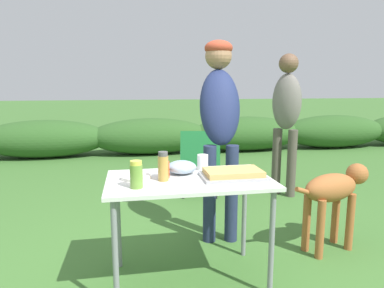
{
  "coord_description": "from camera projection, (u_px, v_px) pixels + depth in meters",
  "views": [
    {
      "loc": [
        -0.38,
        -2.2,
        1.36
      ],
      "look_at": [
        0.11,
        0.48,
        0.89
      ],
      "focal_mm": 32.0,
      "sensor_mm": 36.0,
      "label": 1
    }
  ],
  "objects": [
    {
      "name": "ground_plane",
      "position": [
        189.0,
        279.0,
        2.43
      ],
      "size": [
        60.0,
        60.0,
        0.0
      ],
      "primitive_type": "plane",
      "color": "#3D6B2D"
    },
    {
      "name": "shrub_hedge",
      "position": [
        150.0,
        136.0,
        6.81
      ],
      "size": [
        14.4,
        0.9,
        0.71
      ],
      "color": "#2D5623",
      "rests_on": "ground"
    },
    {
      "name": "folding_table",
      "position": [
        189.0,
        189.0,
        2.32
      ],
      "size": [
        1.1,
        0.64,
        0.74
      ],
      "color": "silver",
      "rests_on": "ground"
    },
    {
      "name": "food_tray",
      "position": [
        233.0,
        174.0,
        2.32
      ],
      "size": [
        0.43,
        0.27,
        0.06
      ],
      "color": "#9E9EA3",
      "rests_on": "folding_table"
    },
    {
      "name": "plate_stack",
      "position": [
        136.0,
        177.0,
        2.3
      ],
      "size": [
        0.2,
        0.2,
        0.02
      ],
      "primitive_type": "cylinder",
      "color": "white",
      "rests_on": "folding_table"
    },
    {
      "name": "mixing_bowl",
      "position": [
        182.0,
        167.0,
        2.42
      ],
      "size": [
        0.21,
        0.21,
        0.09
      ],
      "primitive_type": "ellipsoid",
      "color": "#99B2CC",
      "rests_on": "folding_table"
    },
    {
      "name": "paper_cup_stack",
      "position": [
        203.0,
        162.0,
        2.52
      ],
      "size": [
        0.08,
        0.08,
        0.11
      ],
      "primitive_type": "cylinder",
      "color": "white",
      "rests_on": "folding_table"
    },
    {
      "name": "hot_sauce_bottle",
      "position": [
        165.0,
        168.0,
        2.31
      ],
      "size": [
        0.06,
        0.06,
        0.15
      ],
      "color": "#CC4214",
      "rests_on": "folding_table"
    },
    {
      "name": "relish_jar",
      "position": [
        136.0,
        175.0,
        2.08
      ],
      "size": [
        0.08,
        0.08,
        0.17
      ],
      "color": "olive",
      "rests_on": "folding_table"
    },
    {
      "name": "spice_jar",
      "position": [
        163.0,
        167.0,
        2.23
      ],
      "size": [
        0.07,
        0.07,
        0.19
      ],
      "color": "#B2893D",
      "rests_on": "folding_table"
    },
    {
      "name": "standing_person_in_navy_coat",
      "position": [
        220.0,
        113.0,
        2.98
      ],
      "size": [
        0.41,
        0.53,
        1.75
      ],
      "rotation": [
        0.0,
        0.0,
        -0.13
      ],
      "color": "#232D4C",
      "rests_on": "ground"
    },
    {
      "name": "standing_person_in_gray_fleece",
      "position": [
        286.0,
        111.0,
        4.12
      ],
      "size": [
        0.43,
        0.43,
        1.73
      ],
      "rotation": [
        0.0,
        0.0,
        -0.81
      ],
      "color": "#4C473D",
      "rests_on": "ground"
    },
    {
      "name": "dog",
      "position": [
        335.0,
        192.0,
        2.8
      ],
      "size": [
        0.8,
        0.36,
        0.71
      ],
      "rotation": [
        0.0,
        0.0,
        -1.29
      ],
      "color": "#9E5B2D",
      "rests_on": "ground"
    },
    {
      "name": "camp_chair_green_behind_table",
      "position": [
        200.0,
        159.0,
        4.15
      ],
      "size": [
        0.57,
        0.67,
        0.83
      ],
      "rotation": [
        0.0,
        0.0,
        -0.19
      ],
      "color": "#19602D",
      "rests_on": "ground"
    }
  ]
}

